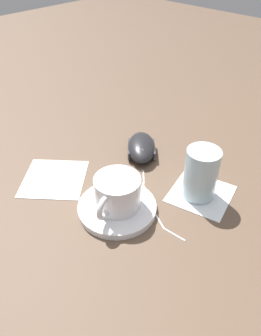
{
  "coord_description": "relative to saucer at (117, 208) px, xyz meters",
  "views": [
    {
      "loc": [
        -0.35,
        0.34,
        0.45
      ],
      "look_at": [
        0.02,
        -0.04,
        0.03
      ],
      "focal_mm": 35.0,
      "sensor_mm": 36.0,
      "label": 1
    }
  ],
  "objects": [
    {
      "name": "napkin_under_glass",
      "position": [
        -0.09,
        -0.15,
        -0.01
      ],
      "size": [
        0.14,
        0.14,
        0.0
      ],
      "primitive_type": "cube",
      "rotation": [
        0.0,
        0.0,
        0.24
      ],
      "color": "white",
      "rests_on": "ground"
    },
    {
      "name": "saucer",
      "position": [
        0.0,
        0.0,
        0.0
      ],
      "size": [
        0.15,
        0.15,
        0.01
      ],
      "primitive_type": "cylinder",
      "color": "white",
      "rests_on": "ground"
    },
    {
      "name": "ground_plane",
      "position": [
        0.03,
        -0.04,
        -0.01
      ],
      "size": [
        3.0,
        3.0,
        0.0
      ],
      "primitive_type": "plane",
      "color": "brown"
    },
    {
      "name": "mouse_cable",
      "position": [
        -0.04,
        -0.06,
        -0.0
      ],
      "size": [
        0.19,
        0.1,
        0.0
      ],
      "color": "white",
      "rests_on": "ground"
    },
    {
      "name": "drinking_glass",
      "position": [
        -0.09,
        -0.14,
        0.05
      ],
      "size": [
        0.06,
        0.06,
        0.1
      ],
      "primitive_type": "cylinder",
      "color": "silver",
      "rests_on": "napkin_under_glass"
    },
    {
      "name": "coffee_cup",
      "position": [
        0.0,
        -0.0,
        0.04
      ],
      "size": [
        0.09,
        0.11,
        0.06
      ],
      "color": "white",
      "rests_on": "saucer"
    },
    {
      "name": "napkin_spare",
      "position": [
        0.16,
        0.03,
        -0.01
      ],
      "size": [
        0.18,
        0.18,
        0.0
      ],
      "primitive_type": "cube",
      "rotation": [
        0.0,
        0.0,
        0.71
      ],
      "color": "silver",
      "rests_on": "ground"
    },
    {
      "name": "computer_mouse",
      "position": [
        0.09,
        -0.17,
        0.01
      ],
      "size": [
        0.13,
        0.13,
        0.04
      ],
      "color": "black",
      "rests_on": "ground"
    }
  ]
}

